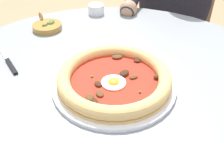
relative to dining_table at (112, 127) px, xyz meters
The scene contains 7 objects.
dining_table is the anchor object (origin of this frame).
pizza_on_plate 0.19m from the dining_table, 115.19° to the right, with size 0.31×0.31×0.04m.
steak_knife 0.36m from the dining_table, 120.87° to the left, with size 0.04×0.21×0.01m.
ramekin_capers 0.50m from the dining_table, 56.89° to the left, with size 0.06×0.06×0.04m.
olive_pan 0.43m from the dining_table, 85.21° to the left, with size 0.10×0.13×0.04m.
diner_person 0.75m from the dining_table, 25.37° to the left, with size 0.57×0.43×1.16m.
cafe_chair_diner 0.89m from the dining_table, 25.25° to the left, with size 0.53×0.53×0.90m.
Camera 1 is at (-0.33, -0.38, 1.16)m, focal length 40.26 mm.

